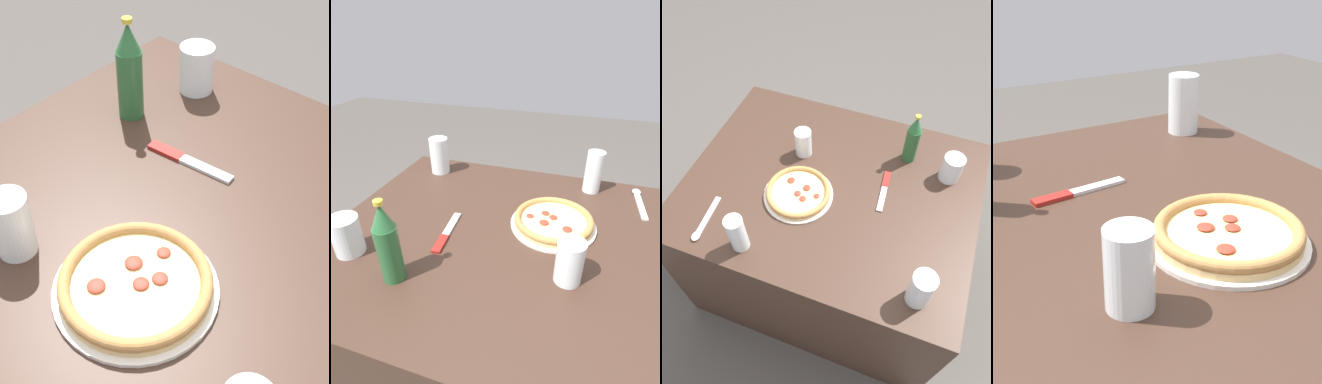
% 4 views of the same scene
% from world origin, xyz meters
% --- Properties ---
extents(pizza_salami, '(0.26, 0.26, 0.04)m').
position_xyz_m(pizza_salami, '(0.10, 0.08, 0.75)').
color(pizza_salami, silver).
rests_on(pizza_salami, table).
extents(glass_mango_juice, '(0.08, 0.08, 0.15)m').
position_xyz_m(glass_mango_juice, '(-0.41, 0.33, 0.79)').
color(glass_mango_juice, white).
rests_on(glass_mango_juice, table).
extents(glass_cola, '(0.07, 0.07, 0.12)m').
position_xyz_m(glass_cola, '(0.17, -0.13, 0.78)').
color(glass_cola, white).
rests_on(glass_cola, table).
extents(knife, '(0.04, 0.20, 0.01)m').
position_xyz_m(knife, '(-0.20, -0.06, 0.73)').
color(knife, maroon).
rests_on(knife, table).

